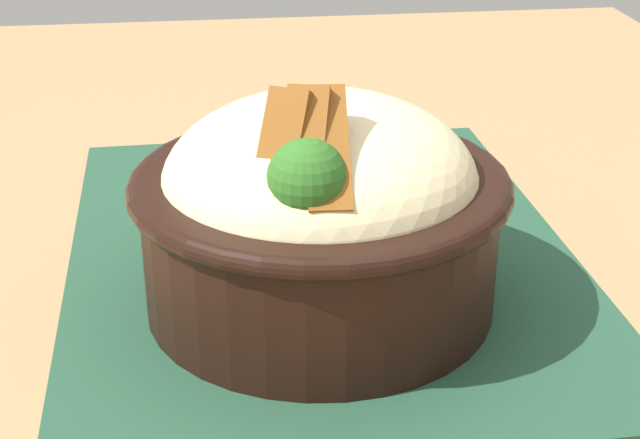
# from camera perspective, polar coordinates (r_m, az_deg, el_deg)

# --- Properties ---
(table) EXTENTS (1.14, 0.86, 0.71)m
(table) POSITION_cam_1_polar(r_m,az_deg,el_deg) (0.64, -0.22, -6.10)
(table) COLOR #99754C
(table) RESTS_ON ground_plane
(placemat) EXTENTS (0.40, 0.31, 0.00)m
(placemat) POSITION_cam_1_polar(r_m,az_deg,el_deg) (0.59, 0.48, -1.97)
(placemat) COLOR #1E422D
(placemat) RESTS_ON table
(bowl) EXTENTS (0.20, 0.20, 0.14)m
(bowl) POSITION_cam_1_polar(r_m,az_deg,el_deg) (0.51, -0.01, 0.61)
(bowl) COLOR black
(bowl) RESTS_ON placemat
(fork) EXTENTS (0.04, 0.14, 0.00)m
(fork) POSITION_cam_1_polar(r_m,az_deg,el_deg) (0.67, 0.64, 1.81)
(fork) COLOR #BBBBBB
(fork) RESTS_ON placemat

